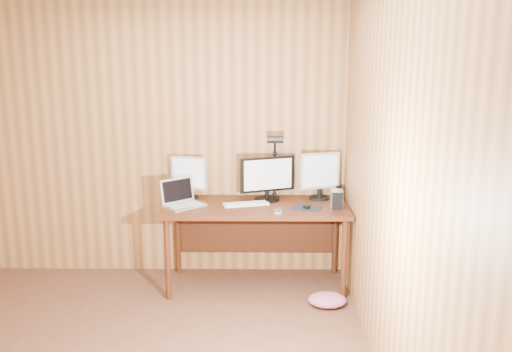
{
  "coord_description": "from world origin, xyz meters",
  "views": [
    {
      "loc": [
        0.97,
        -2.93,
        2.02
      ],
      "look_at": [
        0.93,
        1.58,
        1.02
      ],
      "focal_mm": 38.0,
      "sensor_mm": 36.0,
      "label": 1
    }
  ],
  "objects_px": {
    "monitor_right": "(320,174)",
    "laptop": "(181,199)",
    "speaker": "(339,192)",
    "desk_lamp": "(275,157)",
    "mouse": "(307,206)",
    "keyboard": "(246,204)",
    "phone": "(278,212)",
    "desk": "(256,216)",
    "monitor_left": "(189,176)",
    "hard_drive": "(337,199)",
    "monitor_center": "(267,178)"
  },
  "relations": [
    {
      "from": "mouse",
      "to": "hard_drive",
      "type": "relative_size",
      "value": 0.7
    },
    {
      "from": "keyboard",
      "to": "desk_lamp",
      "type": "relative_size",
      "value": 0.66
    },
    {
      "from": "desk_lamp",
      "to": "speaker",
      "type": "bearing_deg",
      "value": 7.19
    },
    {
      "from": "monitor_center",
      "to": "laptop",
      "type": "height_order",
      "value": "monitor_center"
    },
    {
      "from": "desk",
      "to": "desk_lamp",
      "type": "xyz_separation_m",
      "value": [
        0.17,
        0.16,
        0.51
      ]
    },
    {
      "from": "laptop",
      "to": "speaker",
      "type": "distance_m",
      "value": 1.43
    },
    {
      "from": "speaker",
      "to": "monitor_left",
      "type": "bearing_deg",
      "value": -178.76
    },
    {
      "from": "monitor_left",
      "to": "hard_drive",
      "type": "height_order",
      "value": "monitor_left"
    },
    {
      "from": "monitor_left",
      "to": "phone",
      "type": "distance_m",
      "value": 0.93
    },
    {
      "from": "speaker",
      "to": "mouse",
      "type": "bearing_deg",
      "value": -132.51
    },
    {
      "from": "laptop",
      "to": "hard_drive",
      "type": "relative_size",
      "value": 2.65
    },
    {
      "from": "monitor_right",
      "to": "phone",
      "type": "height_order",
      "value": "monitor_right"
    },
    {
      "from": "monitor_right",
      "to": "laptop",
      "type": "distance_m",
      "value": 1.25
    },
    {
      "from": "desk",
      "to": "hard_drive",
      "type": "height_order",
      "value": "hard_drive"
    },
    {
      "from": "mouse",
      "to": "keyboard",
      "type": "bearing_deg",
      "value": -160.45
    },
    {
      "from": "laptop",
      "to": "monitor_left",
      "type": "bearing_deg",
      "value": 39.67
    },
    {
      "from": "monitor_left",
      "to": "speaker",
      "type": "distance_m",
      "value": 1.37
    },
    {
      "from": "monitor_center",
      "to": "monitor_left",
      "type": "relative_size",
      "value": 1.26
    },
    {
      "from": "hard_drive",
      "to": "desk_lamp",
      "type": "bearing_deg",
      "value": 151.21
    },
    {
      "from": "desk_lamp",
      "to": "hard_drive",
      "type": "bearing_deg",
      "value": -25.77
    },
    {
      "from": "monitor_left",
      "to": "monitor_right",
      "type": "bearing_deg",
      "value": 16.34
    },
    {
      "from": "monitor_right",
      "to": "monitor_left",
      "type": "bearing_deg",
      "value": 160.9
    },
    {
      "from": "mouse",
      "to": "speaker",
      "type": "relative_size",
      "value": 0.91
    },
    {
      "from": "laptop",
      "to": "keyboard",
      "type": "distance_m",
      "value": 0.56
    },
    {
      "from": "monitor_right",
      "to": "hard_drive",
      "type": "xyz_separation_m",
      "value": [
        0.12,
        -0.29,
        -0.15
      ]
    },
    {
      "from": "monitor_center",
      "to": "keyboard",
      "type": "xyz_separation_m",
      "value": [
        -0.19,
        -0.16,
        -0.2
      ]
    },
    {
      "from": "monitor_left",
      "to": "monitor_right",
      "type": "height_order",
      "value": "monitor_right"
    },
    {
      "from": "monitor_left",
      "to": "monitor_center",
      "type": "bearing_deg",
      "value": 12.21
    },
    {
      "from": "mouse",
      "to": "desk_lamp",
      "type": "distance_m",
      "value": 0.56
    },
    {
      "from": "speaker",
      "to": "desk_lamp",
      "type": "bearing_deg",
      "value": -178.54
    },
    {
      "from": "monitor_right",
      "to": "mouse",
      "type": "relative_size",
      "value": 3.98
    },
    {
      "from": "mouse",
      "to": "desk_lamp",
      "type": "height_order",
      "value": "desk_lamp"
    },
    {
      "from": "desk",
      "to": "monitor_right",
      "type": "distance_m",
      "value": 0.68
    },
    {
      "from": "mouse",
      "to": "laptop",
      "type": "bearing_deg",
      "value": -153.78
    },
    {
      "from": "monitor_left",
      "to": "speaker",
      "type": "height_order",
      "value": "monitor_left"
    },
    {
      "from": "mouse",
      "to": "hard_drive",
      "type": "height_order",
      "value": "hard_drive"
    },
    {
      "from": "monitor_right",
      "to": "speaker",
      "type": "bearing_deg",
      "value": -5.48
    },
    {
      "from": "desk",
      "to": "keyboard",
      "type": "height_order",
      "value": "keyboard"
    },
    {
      "from": "desk",
      "to": "keyboard",
      "type": "relative_size",
      "value": 3.86
    },
    {
      "from": "monitor_center",
      "to": "monitor_left",
      "type": "xyz_separation_m",
      "value": [
        -0.71,
        0.06,
        0.0
      ]
    },
    {
      "from": "monitor_center",
      "to": "phone",
      "type": "bearing_deg",
      "value": -97.16
    },
    {
      "from": "hard_drive",
      "to": "phone",
      "type": "relative_size",
      "value": 1.36
    },
    {
      "from": "phone",
      "to": "speaker",
      "type": "distance_m",
      "value": 0.74
    },
    {
      "from": "desk",
      "to": "phone",
      "type": "relative_size",
      "value": 14.1
    },
    {
      "from": "hard_drive",
      "to": "speaker",
      "type": "height_order",
      "value": "hard_drive"
    },
    {
      "from": "monitor_right",
      "to": "laptop",
      "type": "xyz_separation_m",
      "value": [
        -1.22,
        -0.23,
        -0.17
      ]
    },
    {
      "from": "monitor_center",
      "to": "monitor_left",
      "type": "distance_m",
      "value": 0.71
    },
    {
      "from": "mouse",
      "to": "monitor_center",
      "type": "bearing_deg",
      "value": 172.39
    },
    {
      "from": "monitor_center",
      "to": "laptop",
      "type": "xyz_separation_m",
      "value": [
        -0.75,
        -0.18,
        -0.15
      ]
    },
    {
      "from": "monitor_left",
      "to": "laptop",
      "type": "xyz_separation_m",
      "value": [
        -0.04,
        -0.24,
        -0.15
      ]
    }
  ]
}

